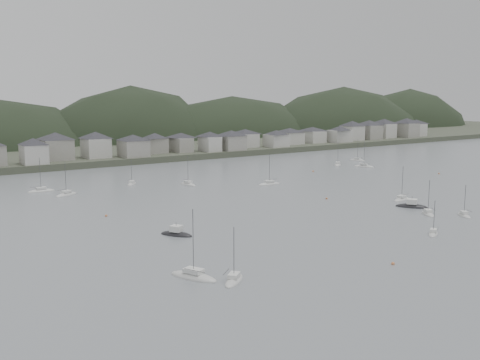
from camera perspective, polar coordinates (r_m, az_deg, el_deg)
ground at (r=118.21m, az=21.27°, el=-7.52°), size 900.00×900.00×0.00m
far_shore_land at (r=371.42m, az=-19.66°, el=3.64°), size 900.00×250.00×3.00m
forested_ridge at (r=349.54m, az=-17.70°, el=1.33°), size 851.55×103.94×102.57m
waterfront_town at (r=286.85m, az=-3.96°, el=4.17°), size 451.48×28.46×12.92m
moored_fleet at (r=158.82m, az=-3.84°, el=-2.75°), size 235.11×176.81×13.36m
motor_launch_near at (r=165.70m, az=17.32°, el=-2.61°), size 7.74×9.42×4.15m
motor_launch_far at (r=128.22m, az=-6.59°, el=-5.57°), size 6.73×8.52×3.95m
mooring_buoys at (r=153.90m, az=9.55°, el=-3.24°), size 180.21×129.85×0.70m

